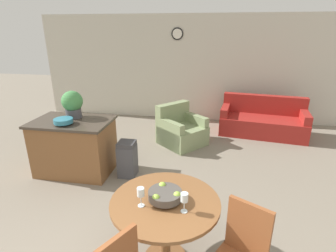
# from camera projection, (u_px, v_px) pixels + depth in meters

# --- Properties ---
(wall_back) EXTENTS (8.00, 0.09, 2.70)m
(wall_back) POSITION_uv_depth(u_px,v_px,m) (189.00, 69.00, 6.85)
(wall_back) COLOR beige
(wall_back) RESTS_ON ground_plane
(dining_table) EXTENTS (1.08, 1.08, 0.75)m
(dining_table) POSITION_uv_depth(u_px,v_px,m) (165.00, 215.00, 2.60)
(dining_table) COLOR brown
(dining_table) RESTS_ON ground_plane
(fruit_bowl) EXTENTS (0.33, 0.33, 0.13)m
(fruit_bowl) POSITION_uv_depth(u_px,v_px,m) (165.00, 195.00, 2.52)
(fruit_bowl) COLOR #4C4742
(fruit_bowl) RESTS_ON dining_table
(wine_glass_left) EXTENTS (0.07, 0.07, 0.20)m
(wine_glass_left) POSITION_uv_depth(u_px,v_px,m) (141.00, 193.00, 2.42)
(wine_glass_left) COLOR silver
(wine_glass_left) RESTS_ON dining_table
(wine_glass_right) EXTENTS (0.07, 0.07, 0.20)m
(wine_glass_right) POSITION_uv_depth(u_px,v_px,m) (184.00, 198.00, 2.34)
(wine_glass_right) COLOR silver
(wine_glass_right) RESTS_ON dining_table
(kitchen_island) EXTENTS (1.27, 0.83, 0.93)m
(kitchen_island) POSITION_uv_depth(u_px,v_px,m) (75.00, 146.00, 4.42)
(kitchen_island) COLOR brown
(kitchen_island) RESTS_ON ground_plane
(teal_bowl) EXTENTS (0.29, 0.29, 0.09)m
(teal_bowl) POSITION_uv_depth(u_px,v_px,m) (63.00, 121.00, 4.07)
(teal_bowl) COLOR teal
(teal_bowl) RESTS_ON kitchen_island
(potted_plant) EXTENTS (0.34, 0.34, 0.45)m
(potted_plant) POSITION_uv_depth(u_px,v_px,m) (72.00, 104.00, 4.33)
(potted_plant) COLOR #4C4C51
(potted_plant) RESTS_ON kitchen_island
(trash_bin) EXTENTS (0.28, 0.28, 0.61)m
(trash_bin) POSITION_uv_depth(u_px,v_px,m) (127.00, 159.00, 4.33)
(trash_bin) COLOR #47474C
(trash_bin) RESTS_ON ground_plane
(couch) EXTENTS (1.99, 1.12, 0.86)m
(couch) POSITION_uv_depth(u_px,v_px,m) (262.00, 122.00, 6.13)
(couch) COLOR maroon
(couch) RESTS_ON ground_plane
(armchair) EXTENTS (1.15, 1.15, 0.84)m
(armchair) POSITION_uv_depth(u_px,v_px,m) (181.00, 131.00, 5.59)
(armchair) COLOR gray
(armchair) RESTS_ON ground_plane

